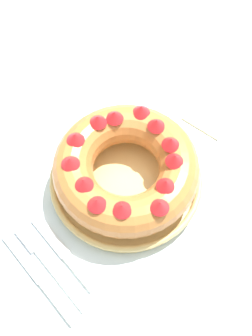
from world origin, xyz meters
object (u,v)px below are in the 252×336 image
at_px(serving_knife, 44,283).
at_px(cake_knife, 67,257).
at_px(bundt_cake, 126,167).
at_px(serving_dish, 126,181).
at_px(fork, 46,261).
at_px(napkin, 216,109).

distance_m(serving_knife, cake_knife, 0.06).
bearing_deg(bundt_cake, serving_dish, 5.22).
xyz_separation_m(bundt_cake, fork, (-0.21, -0.02, -0.06)).
height_order(bundt_cake, fork, bundt_cake).
relative_size(cake_knife, napkin, 1.37).
distance_m(cake_knife, napkin, 0.43).
bearing_deg(cake_knife, serving_dish, 10.66).
bearing_deg(serving_dish, napkin, 2.52).
height_order(fork, cake_knife, cake_knife).
relative_size(serving_knife, napkin, 1.62).
bearing_deg(cake_knife, fork, 146.76).
bearing_deg(napkin, cake_knife, -172.70).
relative_size(serving_dish, fork, 1.49).
height_order(serving_dish, napkin, serving_dish).
distance_m(bundt_cake, serving_knife, 0.25).
distance_m(fork, serving_knife, 0.04).
height_order(serving_dish, cake_knife, serving_dish).
distance_m(serving_dish, fork, 0.21).
xyz_separation_m(fork, serving_knife, (-0.03, -0.03, 0.00)).
relative_size(bundt_cake, napkin, 2.10).
distance_m(fork, cake_knife, 0.04).
bearing_deg(bundt_cake, napkin, 2.52).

